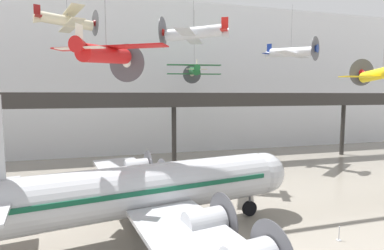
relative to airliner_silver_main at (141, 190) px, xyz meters
The scene contains 11 objects.
hangar_back_wall 35.21m from the airliner_silver_main, 77.78° to the left, with size 140.00×3.00×27.08m.
mezzanine_walkway 22.68m from the airliner_silver_main, 71.04° to the left, with size 110.00×3.20×10.82m.
airliner_silver_main is the anchor object (origin of this frame).
suspended_plane_yellow_lowwing 28.76m from the airliner_silver_main, 10.33° to the left, with size 9.10×7.46×11.77m.
suspended_plane_white_twin 32.72m from the airliner_silver_main, 36.88° to the left, with size 8.66×7.97×8.30m.
suspended_plane_silver_racer 19.51m from the airliner_silver_main, 58.15° to the left, with size 8.21×9.32×7.69m.
suspended_plane_red_highwing 10.57m from the airliner_silver_main, 128.67° to the left, with size 8.80×7.89×11.79m.
suspended_plane_cream_biplane 25.89m from the airliner_silver_main, 109.10° to the left, with size 7.68×9.10×5.51m.
suspended_plane_green_biplane 28.67m from the airliner_silver_main, 65.67° to the left, with size 8.60×7.07×11.03m.
stanchion_barrier 14.71m from the airliner_silver_main, 16.92° to the right, with size 0.36×0.36×1.08m.
info_sign_pedestal 10.01m from the airliner_silver_main, 29.72° to the right, with size 0.21×0.78×1.24m.
Camera 1 is at (-9.29, -15.26, 10.51)m, focal length 28.00 mm.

